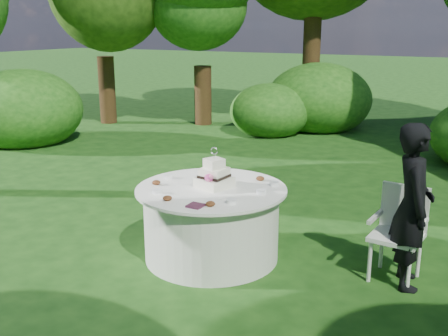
{
  "coord_description": "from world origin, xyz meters",
  "views": [
    {
      "loc": [
        2.59,
        -4.44,
        2.38
      ],
      "look_at": [
        0.15,
        0.0,
        1.0
      ],
      "focal_mm": 42.0,
      "sensor_mm": 36.0,
      "label": 1
    }
  ],
  "objects_px": {
    "guest": "(412,206)",
    "table": "(211,222)",
    "chair": "(400,226)",
    "cake": "(214,176)",
    "napkins": "(196,206)"
  },
  "relations": [
    {
      "from": "table",
      "to": "cake",
      "type": "bearing_deg",
      "value": 68.06
    },
    {
      "from": "cake",
      "to": "napkins",
      "type": "bearing_deg",
      "value": -75.96
    },
    {
      "from": "cake",
      "to": "chair",
      "type": "xyz_separation_m",
      "value": [
        1.79,
        0.46,
        -0.36
      ]
    },
    {
      "from": "napkins",
      "to": "cake",
      "type": "xyz_separation_m",
      "value": [
        -0.15,
        0.61,
        0.1
      ]
    },
    {
      "from": "napkins",
      "to": "chair",
      "type": "bearing_deg",
      "value": 32.91
    },
    {
      "from": "napkins",
      "to": "chair",
      "type": "relative_size",
      "value": 0.15
    },
    {
      "from": "chair",
      "to": "napkins",
      "type": "bearing_deg",
      "value": -147.09
    },
    {
      "from": "table",
      "to": "chair",
      "type": "distance_m",
      "value": 1.88
    },
    {
      "from": "table",
      "to": "chair",
      "type": "relative_size",
      "value": 1.72
    },
    {
      "from": "chair",
      "to": "table",
      "type": "bearing_deg",
      "value": -164.79
    },
    {
      "from": "table",
      "to": "cake",
      "type": "relative_size",
      "value": 3.66
    },
    {
      "from": "cake",
      "to": "guest",
      "type": "bearing_deg",
      "value": 9.92
    },
    {
      "from": "chair",
      "to": "cake",
      "type": "bearing_deg",
      "value": -165.72
    },
    {
      "from": "guest",
      "to": "table",
      "type": "bearing_deg",
      "value": 82.51
    },
    {
      "from": "napkins",
      "to": "guest",
      "type": "xyz_separation_m",
      "value": [
        1.76,
        0.94,
        -0.0
      ]
    }
  ]
}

